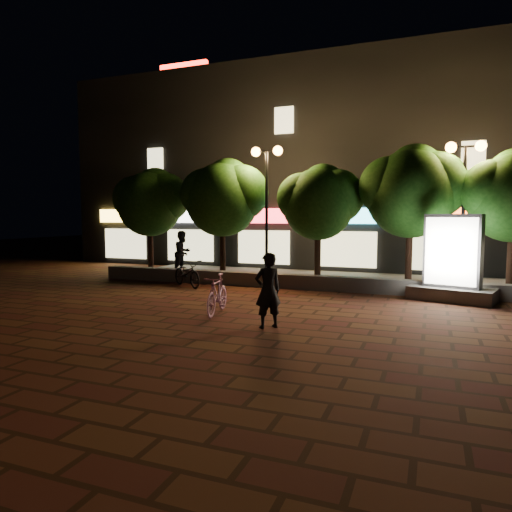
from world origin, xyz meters
The scene contains 15 objects.
ground centered at (0.00, 0.00, 0.00)m, with size 80.00×80.00×0.00m, color #512D19.
retaining_wall centered at (0.00, 4.00, 0.25)m, with size 16.00×0.45×0.50m, color #615F5A.
sidewalk centered at (0.00, 6.50, 0.04)m, with size 16.00×5.00×0.08m, color #615F5A.
building_block centered at (-0.01, 12.99, 5.00)m, with size 28.00×8.12×11.30m.
tree_far_left centered at (-6.95, 5.46, 3.29)m, with size 3.36×2.80×4.63m.
tree_left centered at (-3.45, 5.46, 3.44)m, with size 3.60×3.00×4.89m.
tree_mid centered at (0.55, 5.46, 3.22)m, with size 3.24×2.70×4.50m.
tree_right centered at (3.86, 5.46, 3.57)m, with size 3.72×3.10×5.07m.
street_lamp_left centered at (-1.50, 5.20, 4.03)m, with size 1.26×0.36×5.18m.
street_lamp_right centered at (5.50, 5.20, 3.89)m, with size 1.26×0.36×4.98m.
ad_kiosk centered at (5.17, 3.50, 1.07)m, with size 2.69×1.84×2.65m.
scooter_pink centered at (-0.70, -0.87, 0.53)m, with size 0.50×1.75×1.05m, color #BF7BAD.
rider centered at (1.05, -1.81, 0.88)m, with size 0.64×0.42×1.76m, color black.
scooter_parked centered at (-3.81, 3.00, 0.50)m, with size 0.66×1.90×1.00m, color black.
pedestrian centered at (-5.53, 5.65, 1.02)m, with size 0.91×0.71×1.88m, color black.
Camera 1 is at (4.56, -11.65, 2.59)m, focal length 32.11 mm.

